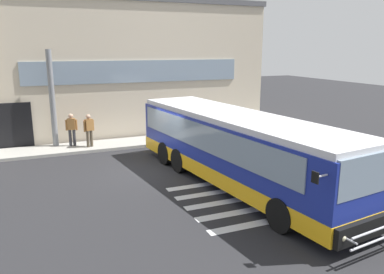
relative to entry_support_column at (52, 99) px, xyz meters
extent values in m
cube|color=#232326|center=(3.59, -5.40, -2.59)|extent=(80.00, 90.00, 0.02)
cube|color=silver|center=(5.59, -11.40, -2.58)|extent=(4.40, 0.36, 0.01)
cube|color=silver|center=(5.59, -10.50, -2.58)|extent=(4.40, 0.36, 0.01)
cube|color=silver|center=(5.59, -9.60, -2.58)|extent=(4.40, 0.36, 0.01)
cube|color=silver|center=(5.59, -8.70, -2.58)|extent=(4.40, 0.36, 0.01)
cube|color=silver|center=(5.59, -7.80, -2.58)|extent=(4.40, 0.36, 0.01)
cube|color=beige|center=(3.59, 6.60, 1.18)|extent=(18.03, 12.00, 7.51)
cube|color=#56565B|center=(3.59, 6.60, 5.08)|extent=(18.23, 12.20, 0.30)
cube|color=black|center=(-1.92, 0.55, -1.38)|extent=(1.80, 0.16, 2.40)
cube|color=gray|center=(4.59, 0.56, 1.22)|extent=(12.03, 0.10, 1.20)
cube|color=#9E9B93|center=(3.59, -0.60, -2.51)|extent=(22.03, 2.00, 0.15)
cylinder|color=slate|center=(0.00, 0.00, 0.00)|extent=(0.28, 0.28, 4.86)
cube|color=navy|center=(6.01, -8.20, -1.16)|extent=(3.96, 11.34, 2.15)
cube|color=#F2AD19|center=(6.01, -8.20, -1.96)|extent=(4.01, 11.39, 0.55)
cube|color=silver|center=(6.01, -8.20, 0.02)|extent=(3.84, 11.13, 0.20)
cube|color=gray|center=(6.72, -13.66, -0.56)|extent=(2.35, 0.42, 1.05)
cube|color=gray|center=(7.25, -7.74, -0.66)|extent=(1.32, 9.83, 0.95)
cube|color=gray|center=(4.68, -8.07, -0.66)|extent=(1.32, 9.83, 0.95)
cube|color=black|center=(6.72, -13.66, -0.20)|extent=(2.14, 0.38, 0.28)
cube|color=black|center=(6.73, -13.79, -1.95)|extent=(2.46, 0.51, 0.52)
sphere|color=beige|center=(5.72, -13.96, -1.93)|extent=(0.18, 0.18, 0.18)
cylinder|color=#B7B7BF|center=(5.21, -13.65, -0.41)|extent=(0.40, 0.10, 0.05)
cube|color=black|center=(5.01, -13.68, -0.41)|extent=(0.07, 0.20, 0.28)
cylinder|color=black|center=(7.66, -11.77, -2.08)|extent=(0.43, 1.03, 1.00)
cylinder|color=black|center=(5.33, -12.07, -2.08)|extent=(0.43, 1.03, 1.00)
cylinder|color=black|center=(6.87, -5.72, -2.08)|extent=(0.43, 1.03, 1.00)
cylinder|color=black|center=(4.54, -6.02, -2.08)|extent=(0.43, 1.03, 1.00)
cylinder|color=black|center=(6.70, -4.43, -2.08)|extent=(0.43, 1.03, 1.00)
cylinder|color=black|center=(4.37, -4.73, -2.08)|extent=(0.43, 1.03, 1.00)
cylinder|color=#B7B7BF|center=(6.78, -14.15, -2.08)|extent=(2.24, 0.35, 0.06)
cylinder|color=#B7B7BF|center=(6.78, -14.15, -1.78)|extent=(2.24, 0.35, 0.06)
cylinder|color=#B7B7BF|center=(5.79, -14.08, -1.93)|extent=(0.11, 0.50, 0.05)
cylinder|color=#2D2D33|center=(0.90, -0.38, -2.01)|extent=(0.15, 0.15, 0.85)
cylinder|color=#2D2D33|center=(0.70, -0.33, -2.01)|extent=(0.15, 0.15, 0.85)
cube|color=#996633|center=(0.80, -0.36, -1.29)|extent=(0.42, 0.30, 0.58)
sphere|color=tan|center=(0.80, -0.36, -0.87)|extent=(0.23, 0.23, 0.23)
cylinder|color=#996633|center=(1.04, -0.41, -1.34)|extent=(0.09, 0.09, 0.55)
cylinder|color=#996633|center=(0.56, -0.30, -1.34)|extent=(0.09, 0.09, 0.55)
cylinder|color=#4C4233|center=(1.68, -0.88, -2.01)|extent=(0.15, 0.15, 0.85)
cylinder|color=#4C4233|center=(1.50, -0.96, -2.01)|extent=(0.15, 0.15, 0.85)
cube|color=#996633|center=(1.59, -0.92, -1.29)|extent=(0.44, 0.35, 0.58)
sphere|color=tan|center=(1.59, -0.92, -0.87)|extent=(0.23, 0.23, 0.23)
cylinder|color=#996633|center=(1.82, -0.81, -1.34)|extent=(0.09, 0.09, 0.55)
cylinder|color=#996633|center=(1.36, -1.02, -1.34)|extent=(0.09, 0.09, 0.55)
cube|color=maroon|center=(1.52, -0.76, -1.31)|extent=(0.35, 0.29, 0.44)
camera|label=1|loc=(-0.77, -20.24, 2.50)|focal=35.57mm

